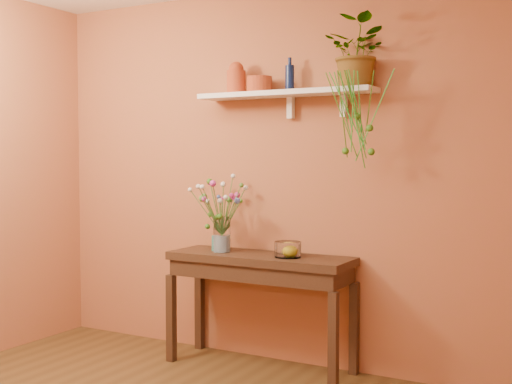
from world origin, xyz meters
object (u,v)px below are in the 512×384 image
Objects in this scene: terracotta_jug at (236,78)px; bouquet at (219,200)px; sideboard at (260,271)px; spider_plant at (359,52)px; glass_bowl at (288,250)px; blue_bottle at (290,78)px; glass_vase at (222,237)px.

terracotta_jug is 0.52× the size of bouquet.
spider_plant is (0.67, 0.12, 1.48)m from sideboard.
spider_plant is 1.39m from glass_bowl.
glass_bowl reaches higher than sideboard.
glass_bowl is at bearing -161.69° from spider_plant.
blue_bottle is 1.29× the size of glass_bowl.
glass_bowl is (0.55, 0.00, -0.32)m from bouquet.
glass_vase is at bearing 16.84° from bouquet.
blue_bottle is 0.53m from spider_plant.
blue_bottle is 0.91× the size of glass_vase.
glass_bowl is at bearing 0.12° from bouquet.
sideboard is 7.33× the size of glass_bowl.
terracotta_jug reaches higher than sideboard.
glass_bowl is at bearing -14.59° from terracotta_jug.
sideboard is 3.01× the size of bouquet.
terracotta_jug reaches higher than glass_bowl.
sideboard is 2.90× the size of spider_plant.
glass_vase reaches higher than glass_bowl.
terracotta_jug is at bearing -175.25° from blue_bottle.
terracotta_jug is at bearing 67.14° from glass_vase.
sideboard is 5.79× the size of terracotta_jug.
sideboard is 1.63m from spider_plant.
glass_vase is (-0.05, -0.12, -1.14)m from terracotta_jug.
blue_bottle is at bearing 38.45° from sideboard.
bouquet is 2.43× the size of glass_bowl.
blue_bottle is at bearing 112.86° from glass_bowl.
terracotta_jug is at bearing -178.65° from spider_plant.
glass_bowl is at bearing -67.14° from blue_bottle.
blue_bottle is 1.00m from bouquet.
bouquet is (-0.48, -0.16, -0.86)m from blue_bottle.
glass_vase is at bearing -171.76° from spider_plant.
spider_plant is at bearing 8.24° from glass_vase.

